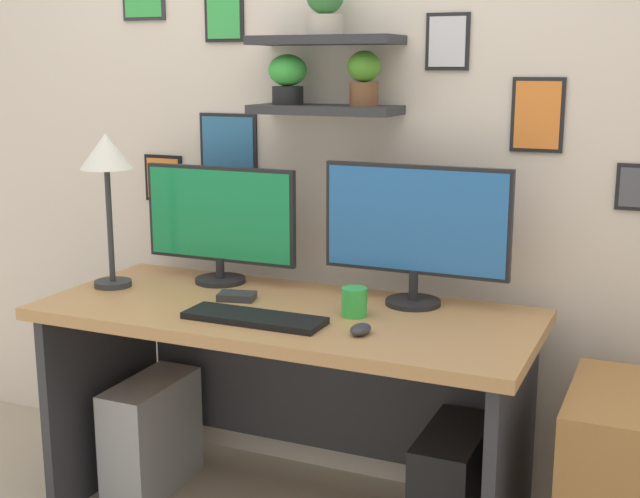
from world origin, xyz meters
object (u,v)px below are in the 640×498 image
object	(u,v)px
coffee_mug	(354,302)
computer_tower_left	(152,435)
keyboard	(254,318)
computer_tower_right	(452,490)
monitor_right	(416,227)
desk_lamp	(107,164)
computer_mouse	(361,329)
desk	(293,366)
monitor_left	(220,221)
scissors_tray	(237,296)

from	to	relation	value
coffee_mug	computer_tower_left	bearing A→B (deg)	179.45
keyboard	computer_tower_right	xyz separation A→B (m)	(0.57, 0.23, -0.56)
keyboard	monitor_right	bearing A→B (deg)	44.12
keyboard	desk_lamp	distance (m)	0.79
desk_lamp	computer_tower_right	size ratio (longest dim) A/B	1.34
computer_mouse	computer_tower_left	distance (m)	1.05
desk	computer_tower_right	xyz separation A→B (m)	(0.54, 0.02, -0.34)
monitor_left	computer_tower_right	distance (m)	1.20
desk_lamp	coffee_mug	bearing A→B (deg)	0.34
monitor_right	computer_tower_right	bearing A→B (deg)	-38.10
desk_lamp	scissors_tray	bearing A→B (deg)	2.49
monitor_left	keyboard	distance (m)	0.55
monitor_left	computer_mouse	world-z (taller)	monitor_left
monitor_right	computer_tower_left	size ratio (longest dim) A/B	1.50
monitor_left	computer_mouse	xyz separation A→B (m)	(0.67, -0.36, -0.21)
keyboard	scissors_tray	xyz separation A→B (m)	(-0.17, 0.19, 0.00)
keyboard	computer_tower_left	world-z (taller)	keyboard
desk_lamp	keyboard	bearing A→B (deg)	-14.42
monitor_left	coffee_mug	xyz separation A→B (m)	(0.59, -0.20, -0.18)
computer_mouse	keyboard	bearing A→B (deg)	-178.14
desk_lamp	computer_tower_left	distance (m)	0.98
desk_lamp	scissors_tray	world-z (taller)	desk_lamp
desk	scissors_tray	size ratio (longest dim) A/B	13.28
computer_tower_left	coffee_mug	bearing A→B (deg)	-0.55
keyboard	computer_tower_right	world-z (taller)	keyboard
computer_tower_left	monitor_right	bearing A→B (deg)	12.11
computer_tower_left	computer_tower_right	size ratio (longest dim) A/B	1.02
desk	coffee_mug	world-z (taller)	coffee_mug
desk_lamp	computer_mouse	bearing A→B (deg)	-8.94
desk	coffee_mug	bearing A→B (deg)	-9.75
computer_tower_right	keyboard	bearing A→B (deg)	-157.98
scissors_tray	desk	bearing A→B (deg)	7.12
desk_lamp	computer_tower_left	world-z (taller)	desk_lamp
keyboard	desk_lamp	size ratio (longest dim) A/B	0.82
monitor_left	computer_tower_left	size ratio (longest dim) A/B	1.42
coffee_mug	desk	bearing A→B (deg)	170.25
scissors_tray	computer_tower_right	size ratio (longest dim) A/B	0.30
keyboard	computer_tower_left	distance (m)	0.78
monitor_right	desk_lamp	world-z (taller)	desk_lamp
keyboard	desk_lamp	bearing A→B (deg)	165.58
coffee_mug	scissors_tray	bearing A→B (deg)	177.88
desk_lamp	desk	bearing A→B (deg)	3.81
scissors_tray	monitor_left	bearing A→B (deg)	131.79
desk	monitor_left	bearing A→B (deg)	155.62
computer_mouse	coffee_mug	distance (m)	0.18
monitor_right	scissors_tray	xyz separation A→B (m)	(-0.55, -0.19, -0.24)
desk	scissors_tray	distance (m)	0.30
computer_mouse	scissors_tray	size ratio (longest dim) A/B	0.75
coffee_mug	scissors_tray	size ratio (longest dim) A/B	0.75
monitor_left	monitor_right	size ratio (longest dim) A/B	0.95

